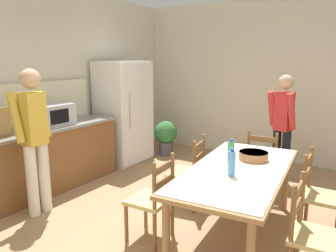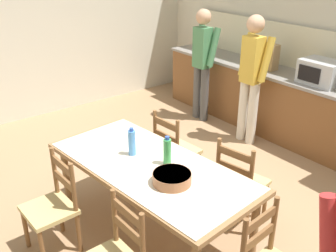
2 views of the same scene
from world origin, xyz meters
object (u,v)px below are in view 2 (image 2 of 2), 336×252
object	(u,v)px
paper_bag	(269,57)
chair_side_near_left	(53,207)
dining_table	(150,172)
person_at_counter	(252,74)
chair_side_far_right	(240,183)
bottle_near_centre	(132,142)
person_at_sink	(202,60)
serving_bowl	(172,177)
microwave	(321,72)
chair_side_far_left	(175,151)
bottle_off_centre	(167,151)

from	to	relation	value
paper_bag	chair_side_near_left	world-z (taller)	paper_bag
dining_table	person_at_counter	world-z (taller)	person_at_counter
chair_side_far_right	chair_side_near_left	bearing A→B (deg)	54.75
bottle_near_centre	person_at_counter	size ratio (longest dim) A/B	0.15
dining_table	chair_side_near_left	world-z (taller)	chair_side_near_left
chair_side_far_right	person_at_sink	bearing A→B (deg)	-44.09
serving_bowl	person_at_sink	xyz separation A→B (m)	(-2.13, 2.27, 0.14)
paper_bag	bottle_near_centre	bearing A→B (deg)	-76.02
serving_bowl	person_at_counter	world-z (taller)	person_at_counter
microwave	serving_bowl	world-z (taller)	microwave
chair_side_far_left	serving_bowl	bearing A→B (deg)	135.89
microwave	person_at_counter	xyz separation A→B (m)	(-0.68, -0.52, -0.09)
dining_table	chair_side_far_right	xyz separation A→B (m)	(0.37, 0.79, -0.24)
dining_table	bottle_off_centre	size ratio (longest dim) A/B	7.69
serving_bowl	chair_side_near_left	bearing A→B (deg)	-133.56
paper_bag	chair_side_far_right	size ratio (longest dim) A/B	0.40
bottle_near_centre	person_at_sink	bearing A→B (deg)	124.05
chair_side_near_left	dining_table	bearing A→B (deg)	63.05
microwave	dining_table	world-z (taller)	microwave
chair_side_far_left	person_at_sink	distance (m)	2.05
microwave	person_at_counter	size ratio (longest dim) A/B	0.29
chair_side_near_left	person_at_sink	xyz separation A→B (m)	(-1.41, 3.03, 0.52)
chair_side_near_left	chair_side_far_left	world-z (taller)	same
paper_bag	person_at_counter	world-z (taller)	person_at_counter
bottle_off_centre	chair_side_far_left	size ratio (longest dim) A/B	0.30
paper_bag	dining_table	distance (m)	2.91
bottle_off_centre	chair_side_far_left	bearing A→B (deg)	136.60
serving_bowl	chair_side_far_right	world-z (taller)	chair_side_far_right
microwave	bottle_off_centre	distance (m)	2.62
microwave	chair_side_far_right	distance (m)	2.10
bottle_near_centre	dining_table	bearing A→B (deg)	5.80
microwave	chair_side_far_right	world-z (taller)	microwave
serving_bowl	person_at_counter	size ratio (longest dim) A/B	0.18
chair_side_far_left	chair_side_far_right	xyz separation A→B (m)	(0.90, 0.09, 0.00)
bottle_near_centre	serving_bowl	bearing A→B (deg)	-0.77
microwave	chair_side_near_left	xyz separation A→B (m)	(-0.26, -3.53, -0.63)
chair_side_far_right	paper_bag	bearing A→B (deg)	-66.17
serving_bowl	chair_side_far_left	bearing A→B (deg)	140.04
person_at_counter	bottle_off_centre	bearing A→B (deg)	-157.16
dining_table	bottle_near_centre	bearing A→B (deg)	-174.20
chair_side_near_left	chair_side_far_left	bearing A→B (deg)	93.89
serving_bowl	chair_side_far_left	world-z (taller)	chair_side_far_left
chair_side_far_right	dining_table	bearing A→B (deg)	54.60
chair_side_far_right	person_at_sink	xyz separation A→B (m)	(-2.15, 1.44, 0.52)
bottle_off_centre	paper_bag	bearing A→B (deg)	111.41
serving_bowl	chair_side_far_right	xyz separation A→B (m)	(0.02, 0.83, -0.37)
dining_table	serving_bowl	world-z (taller)	serving_bowl
microwave	chair_side_near_left	bearing A→B (deg)	-94.18
microwave	person_at_counter	bearing A→B (deg)	-142.84
chair_side_near_left	person_at_sink	distance (m)	3.38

